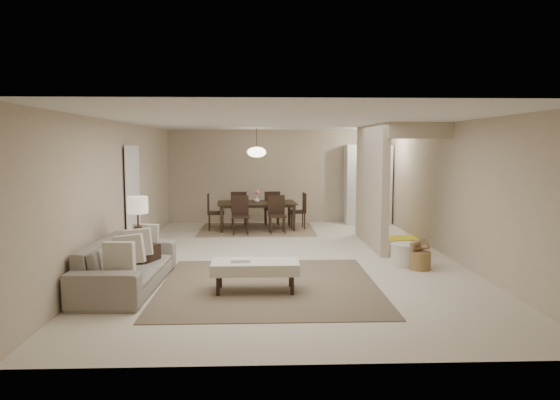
{
  "coord_description": "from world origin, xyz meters",
  "views": [
    {
      "loc": [
        -0.48,
        -9.03,
        2.07
      ],
      "look_at": [
        -0.13,
        0.36,
        1.05
      ],
      "focal_mm": 32.0,
      "sensor_mm": 36.0,
      "label": 1
    }
  ],
  "objects_px": {
    "pantry_cabinet": "(368,184)",
    "dining_table": "(257,216)",
    "sofa": "(128,264)",
    "side_table": "(139,262)",
    "wicker_basket": "(420,261)",
    "ottoman_bench": "(255,267)",
    "round_pouf": "(405,255)"
  },
  "relations": [
    {
      "from": "sofa",
      "to": "wicker_basket",
      "type": "height_order",
      "value": "sofa"
    },
    {
      "from": "pantry_cabinet",
      "to": "round_pouf",
      "type": "distance_m",
      "value": 4.88
    },
    {
      "from": "sofa",
      "to": "wicker_basket",
      "type": "relative_size",
      "value": 6.79
    },
    {
      "from": "dining_table",
      "to": "ottoman_bench",
      "type": "bearing_deg",
      "value": -94.01
    },
    {
      "from": "round_pouf",
      "to": "wicker_basket",
      "type": "relative_size",
      "value": 1.4
    },
    {
      "from": "sofa",
      "to": "side_table",
      "type": "distance_m",
      "value": 0.5
    },
    {
      "from": "pantry_cabinet",
      "to": "sofa",
      "type": "bearing_deg",
      "value": -128.96
    },
    {
      "from": "side_table",
      "to": "round_pouf",
      "type": "relative_size",
      "value": 1.07
    },
    {
      "from": "side_table",
      "to": "pantry_cabinet",
      "type": "bearing_deg",
      "value": 48.91
    },
    {
      "from": "wicker_basket",
      "to": "ottoman_bench",
      "type": "bearing_deg",
      "value": -156.66
    },
    {
      "from": "ottoman_bench",
      "to": "wicker_basket",
      "type": "xyz_separation_m",
      "value": [
        2.75,
        1.19,
        -0.2
      ]
    },
    {
      "from": "pantry_cabinet",
      "to": "round_pouf",
      "type": "height_order",
      "value": "pantry_cabinet"
    },
    {
      "from": "sofa",
      "to": "ottoman_bench",
      "type": "bearing_deg",
      "value": -97.37
    },
    {
      "from": "pantry_cabinet",
      "to": "side_table",
      "type": "relative_size",
      "value": 3.96
    },
    {
      "from": "side_table",
      "to": "round_pouf",
      "type": "distance_m",
      "value": 4.45
    },
    {
      "from": "sofa",
      "to": "side_table",
      "type": "relative_size",
      "value": 4.52
    },
    {
      "from": "round_pouf",
      "to": "dining_table",
      "type": "distance_m",
      "value": 4.67
    },
    {
      "from": "dining_table",
      "to": "pantry_cabinet",
      "type": "bearing_deg",
      "value": 12.85
    },
    {
      "from": "pantry_cabinet",
      "to": "dining_table",
      "type": "height_order",
      "value": "pantry_cabinet"
    },
    {
      "from": "pantry_cabinet",
      "to": "ottoman_bench",
      "type": "bearing_deg",
      "value": -115.12
    },
    {
      "from": "dining_table",
      "to": "round_pouf",
      "type": "bearing_deg",
      "value": -60.5
    },
    {
      "from": "side_table",
      "to": "wicker_basket",
      "type": "height_order",
      "value": "side_table"
    },
    {
      "from": "sofa",
      "to": "dining_table",
      "type": "height_order",
      "value": "sofa"
    },
    {
      "from": "pantry_cabinet",
      "to": "side_table",
      "type": "bearing_deg",
      "value": -131.09
    },
    {
      "from": "wicker_basket",
      "to": "dining_table",
      "type": "height_order",
      "value": "dining_table"
    },
    {
      "from": "sofa",
      "to": "round_pouf",
      "type": "height_order",
      "value": "sofa"
    },
    {
      "from": "ottoman_bench",
      "to": "dining_table",
      "type": "height_order",
      "value": "dining_table"
    },
    {
      "from": "sofa",
      "to": "round_pouf",
      "type": "relative_size",
      "value": 4.84
    },
    {
      "from": "round_pouf",
      "to": "dining_table",
      "type": "xyz_separation_m",
      "value": [
        -2.6,
        3.88,
        0.15
      ]
    },
    {
      "from": "pantry_cabinet",
      "to": "dining_table",
      "type": "xyz_separation_m",
      "value": [
        -2.95,
        -0.91,
        -0.71
      ]
    },
    {
      "from": "sofa",
      "to": "round_pouf",
      "type": "distance_m",
      "value": 4.59
    },
    {
      "from": "round_pouf",
      "to": "dining_table",
      "type": "height_order",
      "value": "dining_table"
    }
  ]
}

